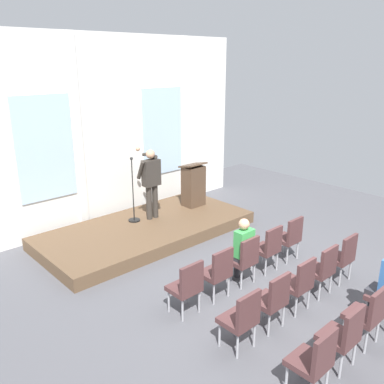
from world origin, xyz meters
TOP-DOWN VIEW (x-y plane):
  - ground_plane at (0.00, 0.00)m, footprint 13.81×13.81m
  - rear_partition at (0.03, 5.31)m, footprint 8.19×0.14m
  - stage_platform at (0.00, 3.84)m, footprint 4.93×2.34m
  - speaker at (0.34, 4.09)m, footprint 0.51×0.69m
  - mic_stand at (-0.09, 4.22)m, footprint 0.28×0.28m
  - lectern at (1.69, 4.08)m, footprint 0.60×0.48m
  - chair_r0_c0 at (-1.40, 0.88)m, footprint 0.46×0.44m
  - chair_r0_c1 at (-0.70, 0.88)m, footprint 0.46×0.44m
  - chair_r0_c2 at (0.00, 0.88)m, footprint 0.46×0.44m
  - audience_r0_c2 at (0.00, 0.96)m, footprint 0.36×0.39m
  - chair_r0_c3 at (0.70, 0.88)m, footprint 0.46×0.44m
  - chair_r0_c4 at (1.40, 0.88)m, footprint 0.46×0.44m
  - chair_r1_c0 at (-1.40, -0.27)m, footprint 0.46×0.44m
  - chair_r1_c1 at (-0.70, -0.27)m, footprint 0.46×0.44m
  - chair_r1_c2 at (0.00, -0.27)m, footprint 0.46×0.44m
  - chair_r1_c3 at (0.70, -0.27)m, footprint 0.46×0.44m
  - chair_r1_c4 at (1.40, -0.27)m, footprint 0.46×0.44m
  - chair_r2_c0 at (-1.40, -1.41)m, footprint 0.46×0.44m
  - chair_r2_c1 at (-0.70, -1.41)m, footprint 0.46×0.44m
  - chair_r2_c2 at (0.00, -1.41)m, footprint 0.46×0.44m

SIDE VIEW (x-z plane):
  - ground_plane at x=0.00m, z-range 0.00..0.00m
  - stage_platform at x=0.00m, z-range 0.00..0.28m
  - chair_r0_c0 at x=-1.40m, z-range 0.06..1.00m
  - chair_r0_c1 at x=-0.70m, z-range 0.06..1.00m
  - chair_r0_c2 at x=0.00m, z-range 0.06..1.00m
  - chair_r0_c3 at x=0.70m, z-range 0.06..1.00m
  - chair_r0_c4 at x=1.40m, z-range 0.06..1.00m
  - chair_r1_c0 at x=-1.40m, z-range 0.06..1.00m
  - chair_r1_c1 at x=-0.70m, z-range 0.06..1.00m
  - chair_r1_c2 at x=0.00m, z-range 0.06..1.00m
  - chair_r1_c3 at x=0.70m, z-range 0.06..1.00m
  - chair_r1_c4 at x=1.40m, z-range 0.06..1.00m
  - chair_r2_c0 at x=-1.40m, z-range 0.06..1.00m
  - chair_r2_c1 at x=-0.70m, z-range 0.06..1.00m
  - chair_r2_c2 at x=0.00m, z-range 0.06..1.00m
  - mic_stand at x=-0.09m, z-range -0.16..1.39m
  - audience_r0_c2 at x=0.00m, z-range 0.07..1.35m
  - lectern at x=1.69m, z-range 0.25..1.41m
  - speaker at x=0.34m, z-range 0.42..2.10m
  - rear_partition at x=0.03m, z-range -0.01..4.54m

